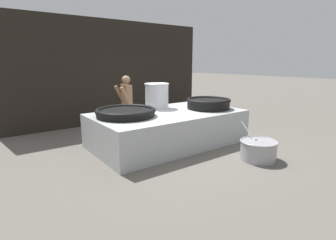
% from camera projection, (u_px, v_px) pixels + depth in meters
% --- Properties ---
extents(ground_plane, '(60.00, 60.00, 0.00)m').
position_uv_depth(ground_plane, '(168.00, 143.00, 6.43)').
color(ground_plane, '#666059').
extents(back_wall, '(6.72, 0.24, 3.25)m').
position_uv_depth(back_wall, '(112.00, 72.00, 8.49)').
color(back_wall, black).
rests_on(back_wall, ground_plane).
extents(hearth_platform, '(3.56, 1.99, 0.79)m').
position_uv_depth(hearth_platform, '(168.00, 128.00, 6.35)').
color(hearth_platform, '#B2B7B7').
rests_on(hearth_platform, ground_plane).
extents(giant_wok_near, '(1.33, 1.33, 0.18)m').
position_uv_depth(giant_wok_near, '(126.00, 112.00, 5.75)').
color(giant_wok_near, black).
rests_on(giant_wok_near, hearth_platform).
extents(giant_wok_far, '(1.12, 1.12, 0.26)m').
position_uv_depth(giant_wok_far, '(208.00, 103.00, 6.69)').
color(giant_wok_far, black).
rests_on(giant_wok_far, hearth_platform).
extents(stock_pot, '(0.64, 0.64, 0.64)m').
position_uv_depth(stock_pot, '(157.00, 95.00, 6.73)').
color(stock_pot, silver).
rests_on(stock_pot, hearth_platform).
extents(cook, '(0.41, 0.62, 1.61)m').
position_uv_depth(cook, '(126.00, 104.00, 6.98)').
color(cook, '#8C6647').
rests_on(cook, ground_plane).
extents(prep_bowl_vegetables, '(0.74, 0.95, 0.70)m').
position_uv_depth(prep_bowl_vegetables, '(258.00, 149.00, 5.32)').
color(prep_bowl_vegetables, '#9E9EA3').
rests_on(prep_bowl_vegetables, ground_plane).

